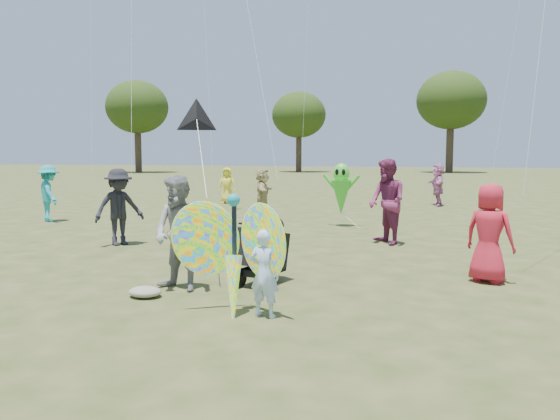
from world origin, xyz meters
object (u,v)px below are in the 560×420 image
object	(u,v)px
crowd_a	(489,233)
alien_kite	(341,191)
crowd_d	(263,192)
jogging_stroller	(263,244)
adult_man	(179,233)
child_girl	(265,273)
crowd_e	(387,202)
butterfly_kite	(234,255)
crowd_i	(49,193)
crowd_j	(438,185)
crowd_g	(227,185)
crowd_b	(119,207)

from	to	relation	value
crowd_a	alien_kite	size ratio (longest dim) A/B	0.88
crowd_d	jogging_stroller	xyz separation A→B (m)	(3.15, -8.93, -0.15)
adult_man	child_girl	bearing A→B (deg)	-14.50
crowd_e	crowd_a	bearing A→B (deg)	-5.45
butterfly_kite	jogging_stroller	bearing A→B (deg)	96.32
crowd_i	crowd_j	xyz separation A→B (m)	(10.76, 8.69, -0.02)
adult_man	crowd_d	size ratio (longest dim) A/B	1.10
crowd_g	jogging_stroller	world-z (taller)	crowd_g
crowd_a	crowd_g	world-z (taller)	crowd_a
crowd_b	crowd_e	world-z (taller)	crowd_e
crowd_a	jogging_stroller	xyz separation A→B (m)	(-3.29, -1.14, -0.16)
jogging_stroller	crowd_b	bearing A→B (deg)	165.77
crowd_a	crowd_d	size ratio (longest dim) A/B	1.00
child_girl	alien_kite	size ratio (longest dim) A/B	0.62
crowd_d	butterfly_kite	bearing A→B (deg)	-174.01
child_girl	adult_man	distance (m)	1.85
crowd_g	crowd_i	size ratio (longest dim) A/B	0.87
child_girl	crowd_a	xyz separation A→B (m)	(2.71, 2.76, 0.23)
crowd_d	butterfly_kite	distance (m)	11.07
crowd_i	butterfly_kite	size ratio (longest dim) A/B	0.96
adult_man	crowd_g	distance (m)	14.15
crowd_d	crowd_g	distance (m)	4.54
adult_man	crowd_d	distance (m)	9.92
adult_man	crowd_d	world-z (taller)	adult_man
crowd_d	crowd_g	world-z (taller)	crowd_d
crowd_j	jogging_stroller	world-z (taller)	crowd_j
crowd_d	butterfly_kite	world-z (taller)	butterfly_kite
crowd_e	crowd_g	world-z (taller)	crowd_e
child_girl	crowd_e	world-z (taller)	crowd_e
crowd_d	crowd_g	xyz separation A→B (m)	(-2.78, 3.59, -0.04)
child_girl	alien_kite	xyz separation A→B (m)	(-0.75, 8.57, 0.43)
jogging_stroller	butterfly_kite	size ratio (longest dim) A/B	0.64
crowd_i	alien_kite	world-z (taller)	alien_kite
adult_man	crowd_j	xyz separation A→B (m)	(3.22, 14.87, -0.03)
crowd_a	crowd_i	distance (m)	12.61
butterfly_kite	crowd_i	bearing A→B (deg)	141.18
crowd_j	alien_kite	xyz separation A→B (m)	(-2.36, -7.17, 0.16)
crowd_a	crowd_d	world-z (taller)	crowd_a
crowd_j	crowd_a	bearing A→B (deg)	-7.91
crowd_a	crowd_g	distance (m)	14.65
crowd_g	butterfly_kite	xyz separation A→B (m)	(6.11, -14.14, 0.02)
crowd_a	butterfly_kite	bearing A→B (deg)	66.43
butterfly_kite	alien_kite	bearing A→B (deg)	92.35
child_girl	crowd_e	distance (m)	5.98
crowd_b	crowd_g	world-z (taller)	crowd_b
crowd_b	alien_kite	bearing A→B (deg)	-5.47
crowd_a	crowd_e	bearing A→B (deg)	-33.83
crowd_g	adult_man	bearing A→B (deg)	-79.73
crowd_i	crowd_j	world-z (taller)	crowd_i
crowd_b	jogging_stroller	bearing A→B (deg)	-84.12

